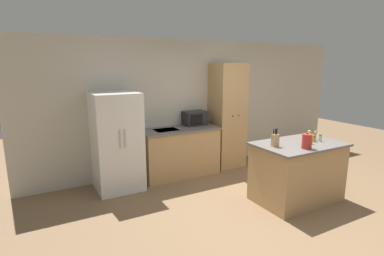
{
  "coord_description": "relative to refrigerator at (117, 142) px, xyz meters",
  "views": [
    {
      "loc": [
        -3.18,
        -3.02,
        2.13
      ],
      "look_at": [
        -0.76,
        1.4,
        1.05
      ],
      "focal_mm": 28.0,
      "sensor_mm": 36.0,
      "label": 1
    }
  ],
  "objects": [
    {
      "name": "kitchen_island",
      "position": [
        2.36,
        -1.83,
        -0.37
      ],
      "size": [
        1.37,
        0.87,
        0.93
      ],
      "color": "tan",
      "rests_on": "ground_plane"
    },
    {
      "name": "spice_bottle_short_red",
      "position": [
        2.47,
        -1.95,
        0.14
      ],
      "size": [
        0.05,
        0.05,
        0.08
      ],
      "color": "orange",
      "rests_on": "kitchen_island"
    },
    {
      "name": "refrigerator",
      "position": [
        0.0,
        0.0,
        0.0
      ],
      "size": [
        0.76,
        0.77,
        1.67
      ],
      "color": "white",
      "rests_on": "ground_plane"
    },
    {
      "name": "spice_bottle_amber_oil",
      "position": [
        2.54,
        -1.82,
        0.16
      ],
      "size": [
        0.04,
        0.04,
        0.13
      ],
      "color": "#B2281E",
      "rests_on": "kitchen_island"
    },
    {
      "name": "spice_bottle_orange_cap",
      "position": [
        2.72,
        -1.81,
        0.17
      ],
      "size": [
        0.04,
        0.04,
        0.15
      ],
      "color": "orange",
      "rests_on": "kitchen_island"
    },
    {
      "name": "spice_bottle_pale_salt",
      "position": [
        2.6,
        -1.79,
        0.17
      ],
      "size": [
        0.06,
        0.06,
        0.16
      ],
      "color": "orange",
      "rests_on": "kitchen_island"
    },
    {
      "name": "knife_block",
      "position": [
        1.88,
        -1.79,
        0.2
      ],
      "size": [
        0.1,
        0.07,
        0.27
      ],
      "color": "tan",
      "rests_on": "kitchen_island"
    },
    {
      "name": "spice_bottle_green_herb",
      "position": [
        2.73,
        -1.9,
        0.15
      ],
      "size": [
        0.05,
        0.05,
        0.11
      ],
      "color": "beige",
      "rests_on": "kitchen_island"
    },
    {
      "name": "kettle",
      "position": [
        2.21,
        -2.09,
        0.21
      ],
      "size": [
        0.14,
        0.14,
        0.24
      ],
      "color": "#B72D28",
      "rests_on": "kitchen_island"
    },
    {
      "name": "ground_plane",
      "position": [
        1.94,
        -1.93,
        -0.84
      ],
      "size": [
        14.0,
        14.0,
        0.0
      ],
      "primitive_type": "plane",
      "color": "#846647"
    },
    {
      "name": "back_counter",
      "position": [
        1.21,
        0.05,
        -0.37
      ],
      "size": [
        1.52,
        0.68,
        0.93
      ],
      "color": "tan",
      "rests_on": "ground_plane"
    },
    {
      "name": "spice_bottle_tall_dark",
      "position": [
        2.62,
        -1.88,
        0.14
      ],
      "size": [
        0.06,
        0.06,
        0.1
      ],
      "color": "gold",
      "rests_on": "kitchen_island"
    },
    {
      "name": "pantry_cabinet",
      "position": [
        2.35,
        0.09,
        0.24
      ],
      "size": [
        0.63,
        0.59,
        2.15
      ],
      "color": "tan",
      "rests_on": "ground_plane"
    },
    {
      "name": "wall_back",
      "position": [
        1.94,
        0.4,
        0.46
      ],
      "size": [
        7.2,
        0.06,
        2.6
      ],
      "color": "beige",
      "rests_on": "ground_plane"
    },
    {
      "name": "microwave",
      "position": [
        1.63,
        0.19,
        0.24
      ],
      "size": [
        0.45,
        0.33,
        0.28
      ],
      "color": "#232326",
      "rests_on": "back_counter"
    }
  ]
}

